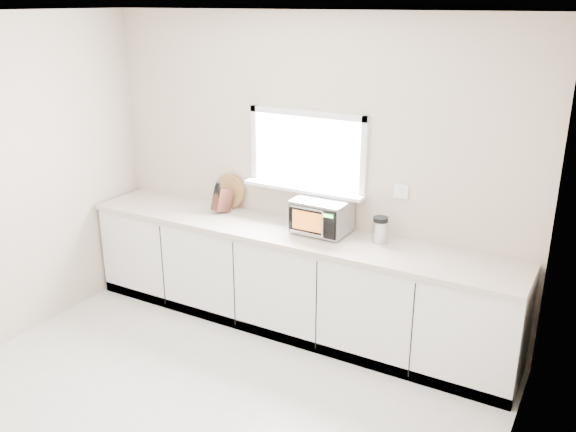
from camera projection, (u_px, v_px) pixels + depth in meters
The scene contains 7 objects.
back_wall at pixel (308, 172), 5.28m from camera, with size 4.00×0.17×2.70m.
cabinets at pixel (291, 281), 5.34m from camera, with size 3.92×0.60×0.88m, color white.
countertop at pixel (291, 233), 5.18m from camera, with size 3.92×0.64×0.04m, color beige.
microwave at pixel (322, 215), 5.09m from camera, with size 0.45×0.39×0.29m.
knife_block at pixel (222, 199), 5.58m from camera, with size 0.15×0.22×0.30m.
cutting_board at pixel (229, 191), 5.69m from camera, with size 0.33×0.33×0.02m, color olive.
coffee_grinder at pixel (380, 229), 4.90m from camera, with size 0.15×0.15×0.22m.
Camera 1 is at (2.35, -2.53, 2.77)m, focal length 38.00 mm.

